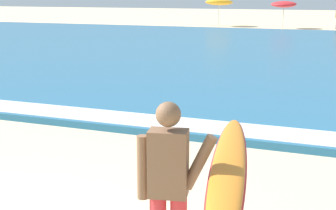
{
  "coord_description": "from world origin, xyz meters",
  "views": [
    {
      "loc": [
        3.35,
        -3.23,
        2.63
      ],
      "look_at": [
        0.82,
        3.13,
        1.1
      ],
      "focal_mm": 53.67,
      "sensor_mm": 36.0,
      "label": 1
    }
  ],
  "objects": [
    {
      "name": "surfer_with_board",
      "position": [
        2.08,
        0.69,
        1.04
      ],
      "size": [
        1.23,
        2.78,
        1.73
      ],
      "color": "red",
      "rests_on": "ground"
    },
    {
      "name": "beach_umbrella_0",
      "position": [
        -8.09,
        36.57,
        1.91
      ],
      "size": [
        2.22,
        2.24,
        2.21
      ],
      "color": "beige",
      "rests_on": "ground"
    },
    {
      "name": "sea",
      "position": [
        0.0,
        19.04,
        0.07
      ],
      "size": [
        120.0,
        28.0,
        0.14
      ],
      "primitive_type": "cube",
      "color": "teal",
      "rests_on": "ground"
    },
    {
      "name": "surf_foam",
      "position": [
        0.0,
        5.64,
        0.15
      ],
      "size": [
        120.0,
        0.98,
        0.01
      ],
      "primitive_type": "cube",
      "color": "white",
      "rests_on": "sea"
    },
    {
      "name": "beach_umbrella_1",
      "position": [
        -2.82,
        35.85,
        1.8
      ],
      "size": [
        1.89,
        1.92,
        2.09
      ],
      "color": "beige",
      "rests_on": "ground"
    }
  ]
}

